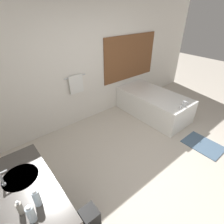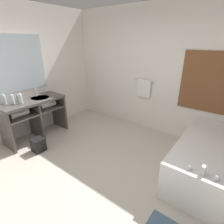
{
  "view_description": "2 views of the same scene",
  "coord_description": "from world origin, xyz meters",
  "px_view_note": "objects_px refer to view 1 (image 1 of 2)",
  "views": [
    {
      "loc": [
        -1.92,
        -1.05,
        2.44
      ],
      "look_at": [
        -0.18,
        1.08,
        0.74
      ],
      "focal_mm": 28.0,
      "sensor_mm": 36.0,
      "label": 1
    },
    {
      "loc": [
        1.45,
        -1.37,
        2.0
      ],
      "look_at": [
        -0.23,
        0.85,
        0.84
      ],
      "focal_mm": 28.0,
      "sensor_mm": 36.0,
      "label": 2
    }
  ],
  "objects_px": {
    "bathtub": "(153,103)",
    "water_bottle_3": "(31,214)",
    "waste_bin": "(90,218)",
    "soap_dispenser": "(20,208)",
    "water_bottle_1": "(37,198)"
  },
  "relations": [
    {
      "from": "soap_dispenser",
      "to": "water_bottle_3",
      "type": "bearing_deg",
      "value": -65.28
    },
    {
      "from": "soap_dispenser",
      "to": "waste_bin",
      "type": "distance_m",
      "value": 1.01
    },
    {
      "from": "bathtub",
      "to": "waste_bin",
      "type": "bearing_deg",
      "value": -155.49
    },
    {
      "from": "bathtub",
      "to": "water_bottle_3",
      "type": "relative_size",
      "value": 8.98
    },
    {
      "from": "water_bottle_3",
      "to": "waste_bin",
      "type": "relative_size",
      "value": 0.76
    },
    {
      "from": "bathtub",
      "to": "waste_bin",
      "type": "xyz_separation_m",
      "value": [
        -2.73,
        -1.24,
        -0.19
      ]
    },
    {
      "from": "water_bottle_1",
      "to": "waste_bin",
      "type": "distance_m",
      "value": 0.95
    },
    {
      "from": "water_bottle_1",
      "to": "water_bottle_3",
      "type": "xyz_separation_m",
      "value": [
        -0.09,
        -0.11,
        -0.0
      ]
    },
    {
      "from": "water_bottle_1",
      "to": "water_bottle_3",
      "type": "bearing_deg",
      "value": -127.24
    },
    {
      "from": "water_bottle_3",
      "to": "soap_dispenser",
      "type": "relative_size",
      "value": 1.2
    },
    {
      "from": "waste_bin",
      "to": "bathtub",
      "type": "bearing_deg",
      "value": 24.51
    },
    {
      "from": "bathtub",
      "to": "waste_bin",
      "type": "height_order",
      "value": "bathtub"
    },
    {
      "from": "bathtub",
      "to": "soap_dispenser",
      "type": "distance_m",
      "value": 3.59
    },
    {
      "from": "soap_dispenser",
      "to": "water_bottle_1",
      "type": "bearing_deg",
      "value": -5.61
    },
    {
      "from": "soap_dispenser",
      "to": "bathtub",
      "type": "bearing_deg",
      "value": 19.32
    }
  ]
}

